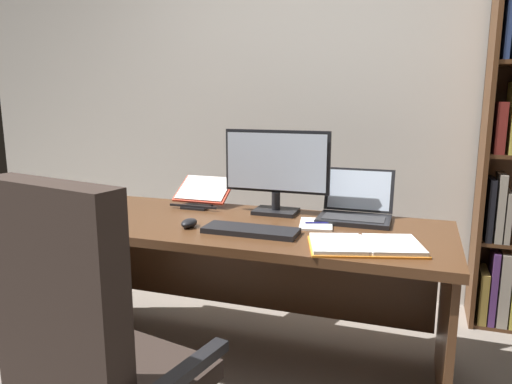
% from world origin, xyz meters
% --- Properties ---
extents(wall_back, '(5.42, 0.12, 2.78)m').
position_xyz_m(wall_back, '(0.00, 1.86, 1.39)').
color(wall_back, beige).
rests_on(wall_back, ground).
extents(desk, '(1.89, 0.75, 0.72)m').
position_xyz_m(desk, '(-0.15, 0.81, 0.53)').
color(desk, '#4C2D19').
rests_on(desk, ground).
extents(office_chair, '(0.68, 0.60, 1.08)m').
position_xyz_m(office_chair, '(-0.30, -0.22, 0.46)').
color(office_chair, black).
rests_on(office_chair, ground).
extents(monitor, '(0.55, 0.16, 0.43)m').
position_xyz_m(monitor, '(-0.08, 0.98, 0.94)').
color(monitor, black).
rests_on(monitor, desk).
extents(laptop, '(0.34, 0.31, 0.23)m').
position_xyz_m(laptop, '(0.33, 0.98, 0.77)').
color(laptop, black).
rests_on(laptop, desk).
extents(keyboard, '(0.42, 0.15, 0.02)m').
position_xyz_m(keyboard, '(-0.08, 0.59, 0.73)').
color(keyboard, black).
rests_on(keyboard, desk).
extents(computer_mouse, '(0.06, 0.10, 0.04)m').
position_xyz_m(computer_mouse, '(-0.38, 0.59, 0.74)').
color(computer_mouse, black).
rests_on(computer_mouse, desk).
extents(reading_stand_with_book, '(0.30, 0.26, 0.14)m').
position_xyz_m(reading_stand_with_book, '(-0.52, 1.04, 0.79)').
color(reading_stand_with_book, black).
rests_on(reading_stand_with_book, desk).
extents(open_binder, '(0.50, 0.38, 0.02)m').
position_xyz_m(open_binder, '(0.42, 0.54, 0.73)').
color(open_binder, orange).
rests_on(open_binder, desk).
extents(notepad, '(0.18, 0.23, 0.01)m').
position_xyz_m(notepad, '(0.17, 0.81, 0.72)').
color(notepad, white).
rests_on(notepad, desk).
extents(pen, '(0.14, 0.05, 0.01)m').
position_xyz_m(pen, '(0.19, 0.81, 0.73)').
color(pen, navy).
rests_on(pen, notepad).
extents(coffee_mug, '(0.08, 0.08, 0.09)m').
position_xyz_m(coffee_mug, '(-0.91, 0.68, 0.76)').
color(coffee_mug, maroon).
rests_on(coffee_mug, desk).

